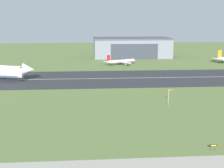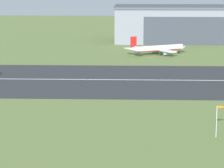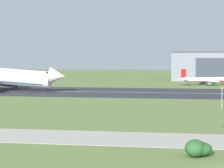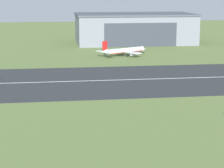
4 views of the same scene
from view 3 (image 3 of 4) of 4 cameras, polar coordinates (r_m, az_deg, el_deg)
The scene contains 6 objects.
ground_plane at distance 128.22m, azimuth 11.33°, elevation -3.09°, with size 664.01×664.01×0.00m, color olive.
runway_strip at distance 190.35m, azimuth 11.06°, elevation -1.02°, with size 424.01×49.41×0.06m, color #2B2D30.
runway_centreline at distance 190.35m, azimuth 11.06°, elevation -1.00°, with size 381.61×0.70×0.01m, color silver.
taxiway_road at distance 87.20m, azimuth 11.72°, elevation -6.08°, with size 318.01×14.74×0.05m, color #A8A393.
airplane_parked_west at distance 240.31m, azimuth 9.96°, elevation 0.44°, with size 23.87×18.46×7.33m.
shrub_clump at distance 74.06m, azimuth 9.12°, elevation -6.87°, with size 3.80×4.45×2.40m.
Camera 3 is at (-2.00, -65.03, 14.11)m, focal length 85.00 mm.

